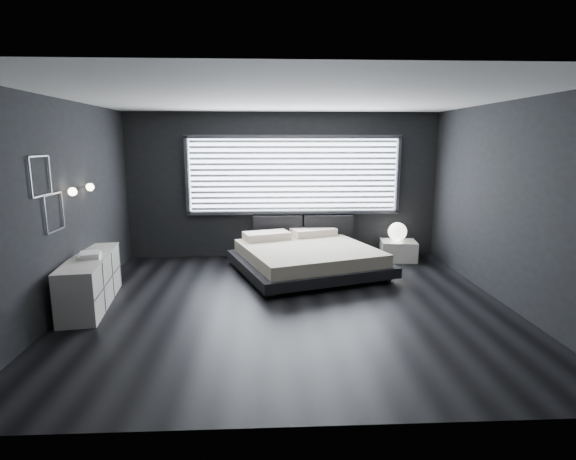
{
  "coord_description": "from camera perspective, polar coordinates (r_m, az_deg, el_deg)",
  "views": [
    {
      "loc": [
        -0.33,
        -5.97,
        2.25
      ],
      "look_at": [
        0.0,
        0.85,
        0.9
      ],
      "focal_mm": 28.0,
      "sensor_mm": 36.0,
      "label": 1
    }
  ],
  "objects": [
    {
      "name": "wall_art_lower",
      "position": [
        6.31,
        -27.53,
        2.0
      ],
      "size": [
        0.01,
        0.48,
        0.48
      ],
      "color": "#47474C",
      "rests_on": "ground"
    },
    {
      "name": "room",
      "position": [
        6.04,
        0.39,
        3.09
      ],
      "size": [
        6.04,
        6.0,
        2.8
      ],
      "color": "black",
      "rests_on": "ground"
    },
    {
      "name": "wall_art_upper",
      "position": [
        6.04,
        -28.91,
        6.01
      ],
      "size": [
        0.01,
        0.48,
        0.48
      ],
      "color": "#47474C",
      "rests_on": "ground"
    },
    {
      "name": "sconce_far",
      "position": [
        7.12,
        -23.86,
        5.0
      ],
      "size": [
        0.18,
        0.11,
        0.11
      ],
      "color": "silver",
      "rests_on": "ground"
    },
    {
      "name": "nightstand",
      "position": [
        8.88,
        13.83,
        -2.55
      ],
      "size": [
        0.71,
        0.62,
        0.38
      ],
      "primitive_type": "cube",
      "rotation": [
        0.0,
        0.0,
        -0.12
      ],
      "color": "silver",
      "rests_on": "ground"
    },
    {
      "name": "headboard",
      "position": [
        8.8,
        1.91,
        0.18
      ],
      "size": [
        1.96,
        0.16,
        0.52
      ],
      "color": "black",
      "rests_on": "ground"
    },
    {
      "name": "sconce_near",
      "position": [
        6.57,
        -25.71,
        4.41
      ],
      "size": [
        0.18,
        0.11,
        0.11
      ],
      "color": "silver",
      "rests_on": "ground"
    },
    {
      "name": "orb_lamp",
      "position": [
        8.83,
        13.73,
        -0.2
      ],
      "size": [
        0.35,
        0.35,
        0.35
      ],
      "primitive_type": "sphere",
      "color": "white",
      "rests_on": "nightstand"
    },
    {
      "name": "book_stack",
      "position": [
        6.7,
        -23.91,
        -2.92
      ],
      "size": [
        0.36,
        0.42,
        0.07
      ],
      "color": "white",
      "rests_on": "dresser"
    },
    {
      "name": "window",
      "position": [
        8.7,
        0.73,
        6.97
      ],
      "size": [
        4.14,
        0.09,
        1.52
      ],
      "color": "white",
      "rests_on": "ground"
    },
    {
      "name": "dresser",
      "position": [
        6.84,
        -23.74,
        -5.93
      ],
      "size": [
        0.71,
        1.78,
        0.69
      ],
      "color": "silver",
      "rests_on": "ground"
    },
    {
      "name": "bed",
      "position": [
        7.84,
        2.41,
        -3.37
      ],
      "size": [
        2.91,
        2.84,
        0.6
      ],
      "color": "black",
      "rests_on": "ground"
    }
  ]
}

